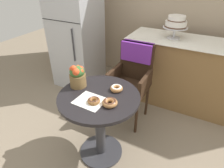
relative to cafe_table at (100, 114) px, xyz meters
The scene contains 11 objects.
ground_plane 0.51m from the cafe_table, ahead, with size 8.00×8.00×0.00m, color gray.
cafe_table is the anchor object (origin of this frame).
wicker_chair 0.72m from the cafe_table, 87.49° to the left, with size 0.42×0.45×0.95m.
paper_napkin 0.24m from the cafe_table, 102.49° to the right, with size 0.24×0.21×0.00m, color white.
donut_front 0.26m from the cafe_table, 81.19° to the right, with size 0.11×0.11×0.04m.
donut_mid 0.29m from the cafe_table, 55.79° to the left, with size 0.11×0.11×0.04m.
donut_side 0.29m from the cafe_table, 25.68° to the right, with size 0.13×0.13×0.05m.
flower_vase 0.41m from the cafe_table, 169.19° to the left, with size 0.15×0.15×0.22m.
display_counter 1.41m from the cafe_table, 67.07° to the left, with size 1.56×0.62×0.90m.
tiered_cake_stand 1.46m from the cafe_table, 76.28° to the left, with size 0.30×0.30×0.27m.
refrigerator 1.56m from the cafe_table, 133.67° to the left, with size 0.64×0.63×1.70m.
Camera 1 is at (0.74, -1.16, 1.68)m, focal length 31.08 mm.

